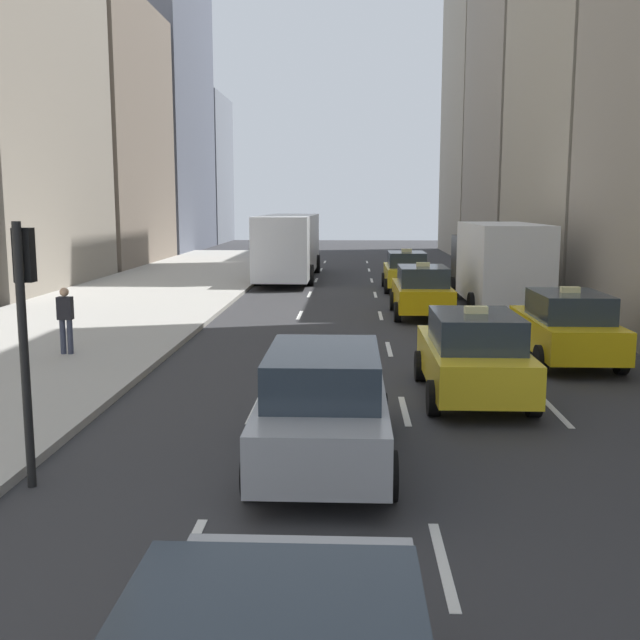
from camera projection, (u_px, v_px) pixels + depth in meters
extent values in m
cube|color=#ADAAA3|center=(115.00, 308.00, 27.17)|extent=(8.00, 66.00, 0.15)
cube|color=white|center=(185.00, 558.00, 8.14)|extent=(0.12, 2.00, 0.01)
cube|color=white|center=(255.00, 409.00, 14.06)|extent=(0.12, 2.00, 0.01)
cube|color=white|center=(284.00, 348.00, 19.99)|extent=(0.12, 2.00, 0.01)
cube|color=white|center=(300.00, 315.00, 25.91)|extent=(0.12, 2.00, 0.01)
cube|color=white|center=(309.00, 294.00, 31.83)|extent=(0.12, 2.00, 0.01)
cube|color=white|center=(316.00, 280.00, 37.76)|extent=(0.12, 2.00, 0.01)
cube|color=white|center=(321.00, 270.00, 43.68)|extent=(0.12, 2.00, 0.01)
cube|color=white|center=(325.00, 262.00, 49.60)|extent=(0.12, 2.00, 0.01)
cube|color=white|center=(443.00, 563.00, 8.02)|extent=(0.12, 2.00, 0.01)
cube|color=white|center=(405.00, 411.00, 13.94)|extent=(0.12, 2.00, 0.01)
cube|color=white|center=(389.00, 349.00, 19.87)|extent=(0.12, 2.00, 0.01)
cube|color=white|center=(381.00, 316.00, 25.79)|extent=(0.12, 2.00, 0.01)
cube|color=white|center=(375.00, 295.00, 31.71)|extent=(0.12, 2.00, 0.01)
cube|color=white|center=(372.00, 280.00, 37.64)|extent=(0.12, 2.00, 0.01)
cube|color=white|center=(369.00, 270.00, 43.56)|extent=(0.12, 2.00, 0.01)
cube|color=white|center=(367.00, 262.00, 49.48)|extent=(0.12, 2.00, 0.01)
cube|color=white|center=(556.00, 412.00, 13.83)|extent=(0.12, 2.00, 0.01)
cube|color=white|center=(495.00, 350.00, 19.75)|extent=(0.12, 2.00, 0.01)
cube|color=white|center=(462.00, 316.00, 25.67)|extent=(0.12, 2.00, 0.01)
cube|color=white|center=(442.00, 295.00, 31.60)|extent=(0.12, 2.00, 0.01)
cube|color=white|center=(428.00, 281.00, 37.52)|extent=(0.12, 2.00, 0.01)
cube|color=white|center=(417.00, 270.00, 43.44)|extent=(0.12, 2.00, 0.01)
cube|color=white|center=(409.00, 262.00, 49.37)|extent=(0.12, 2.00, 0.01)
cube|color=gray|center=(101.00, 135.00, 46.34)|extent=(6.00, 13.10, 16.08)
cube|color=slate|center=(160.00, 91.00, 60.34)|extent=(6.00, 15.18, 25.57)
cube|color=gray|center=(196.00, 170.00, 74.31)|extent=(6.00, 10.10, 14.29)
cube|color=#A89E89|center=(604.00, 107.00, 30.94)|extent=(6.00, 11.70, 15.57)
cube|color=#A89E89|center=(492.00, 74.00, 55.94)|extent=(6.00, 13.03, 26.90)
cube|color=yellow|center=(565.00, 333.00, 18.22)|extent=(1.80, 4.40, 0.76)
cube|color=#28333D|center=(569.00, 306.00, 17.85)|extent=(1.58, 2.29, 0.64)
cube|color=#F2E599|center=(570.00, 290.00, 17.79)|extent=(0.44, 0.20, 0.14)
cylinder|color=black|center=(515.00, 338.00, 19.66)|extent=(0.22, 0.66, 0.66)
cylinder|color=black|center=(584.00, 339.00, 19.59)|extent=(0.22, 0.66, 0.66)
cylinder|color=black|center=(541.00, 359.00, 16.97)|extent=(0.22, 0.66, 0.66)
cylinder|color=black|center=(621.00, 360.00, 16.90)|extent=(0.22, 0.66, 0.66)
cube|color=yellow|center=(472.00, 362.00, 14.84)|extent=(1.80, 4.40, 0.76)
cube|color=#28333D|center=(475.00, 330.00, 14.48)|extent=(1.58, 2.29, 0.64)
cube|color=#F2E599|center=(476.00, 310.00, 14.42)|extent=(0.44, 0.20, 0.14)
cylinder|color=black|center=(420.00, 366.00, 16.29)|extent=(0.22, 0.66, 0.66)
cylinder|color=black|center=(503.00, 367.00, 16.21)|extent=(0.22, 0.66, 0.66)
cylinder|color=black|center=(433.00, 398.00, 13.59)|extent=(0.22, 0.66, 0.66)
cylinder|color=black|center=(533.00, 399.00, 13.52)|extent=(0.22, 0.66, 0.66)
cube|color=yellow|center=(406.00, 275.00, 33.25)|extent=(1.80, 4.40, 0.76)
cube|color=#28333D|center=(406.00, 259.00, 32.88)|extent=(1.58, 2.29, 0.64)
cube|color=#F2E599|center=(407.00, 250.00, 32.82)|extent=(0.44, 0.20, 0.14)
cylinder|color=black|center=(384.00, 280.00, 34.69)|extent=(0.22, 0.66, 0.66)
cylinder|color=black|center=(423.00, 280.00, 34.62)|extent=(0.22, 0.66, 0.66)
cylinder|color=black|center=(387.00, 286.00, 32.00)|extent=(0.22, 0.66, 0.66)
cylinder|color=black|center=(429.00, 286.00, 31.92)|extent=(0.22, 0.66, 0.66)
cube|color=yellow|center=(422.00, 295.00, 25.65)|extent=(1.80, 4.40, 0.76)
cube|color=#28333D|center=(423.00, 276.00, 25.28)|extent=(1.58, 2.29, 0.64)
cube|color=#F2E599|center=(423.00, 264.00, 25.22)|extent=(0.44, 0.20, 0.14)
cylinder|color=black|center=(393.00, 301.00, 27.10)|extent=(0.22, 0.66, 0.66)
cylinder|color=black|center=(443.00, 301.00, 27.02)|extent=(0.22, 0.66, 0.66)
cylinder|color=black|center=(398.00, 312.00, 24.40)|extent=(0.22, 0.66, 0.66)
cylinder|color=black|center=(453.00, 312.00, 24.33)|extent=(0.22, 0.66, 0.66)
cube|color=#9EA0A5|center=(324.00, 414.00, 11.15)|extent=(1.80, 4.81, 0.79)
cube|color=#28333D|center=(323.00, 371.00, 10.76)|extent=(1.58, 2.50, 0.64)
cylinder|color=black|center=(275.00, 411.00, 12.72)|extent=(0.22, 0.66, 0.66)
cylinder|color=black|center=(380.00, 412.00, 12.65)|extent=(0.22, 0.66, 0.66)
cylinder|color=black|center=(251.00, 474.00, 9.78)|extent=(0.22, 0.66, 0.66)
cylinder|color=black|center=(389.00, 476.00, 9.71)|extent=(0.22, 0.66, 0.66)
cube|color=silver|center=(289.00, 244.00, 38.14)|extent=(2.50, 11.60, 2.90)
cube|color=#28333D|center=(297.00, 233.00, 43.76)|extent=(2.30, 0.12, 1.40)
cube|color=#28333D|center=(266.00, 237.00, 38.14)|extent=(0.08, 9.86, 1.10)
cube|color=yellow|center=(297.00, 217.00, 43.62)|extent=(1.50, 0.10, 0.36)
cylinder|color=black|center=(273.00, 264.00, 41.94)|extent=(0.30, 1.00, 1.00)
cylinder|color=black|center=(317.00, 264.00, 41.84)|extent=(0.30, 1.00, 1.00)
cylinder|color=black|center=(257.00, 275.00, 35.24)|extent=(0.30, 1.00, 1.00)
cylinder|color=black|center=(310.00, 275.00, 35.14)|extent=(0.30, 1.00, 1.00)
cube|color=#262628|center=(481.00, 262.00, 30.11)|extent=(2.10, 2.40, 2.10)
cube|color=#28333D|center=(477.00, 253.00, 31.20)|extent=(1.90, 0.10, 0.90)
cube|color=white|center=(502.00, 263.00, 25.91)|extent=(2.30, 6.00, 2.70)
cylinder|color=black|center=(454.00, 288.00, 30.31)|extent=(0.28, 0.90, 0.90)
cylinder|color=black|center=(506.00, 288.00, 30.22)|extent=(0.28, 0.90, 0.90)
cylinder|color=black|center=(473.00, 306.00, 24.99)|extent=(0.28, 0.90, 0.90)
cylinder|color=black|center=(542.00, 306.00, 24.89)|extent=(0.28, 0.90, 0.90)
cylinder|color=#383D51|center=(63.00, 337.00, 18.45)|extent=(0.14, 0.14, 0.86)
cylinder|color=#383D51|center=(70.00, 337.00, 18.44)|extent=(0.14, 0.14, 0.86)
cube|color=black|center=(65.00, 308.00, 18.33)|extent=(0.36, 0.22, 0.56)
sphere|color=tan|center=(64.00, 292.00, 18.27)|extent=(0.22, 0.22, 0.22)
cylinder|color=black|center=(24.00, 357.00, 9.95)|extent=(0.12, 0.12, 3.60)
cube|color=black|center=(24.00, 255.00, 9.92)|extent=(0.24, 0.20, 0.72)
sphere|color=red|center=(27.00, 237.00, 9.99)|extent=(0.14, 0.14, 0.14)
sphere|color=#4C3F14|center=(28.00, 255.00, 10.02)|extent=(0.14, 0.14, 0.14)
sphere|color=#198C2D|center=(29.00, 272.00, 10.06)|extent=(0.14, 0.14, 0.14)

